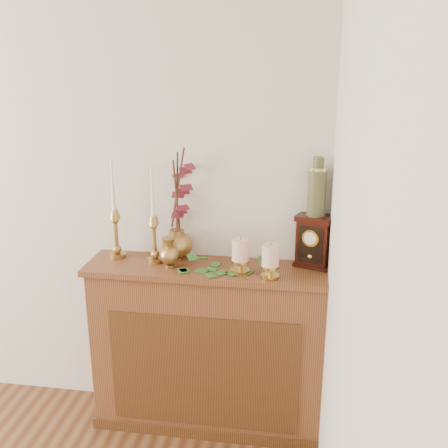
% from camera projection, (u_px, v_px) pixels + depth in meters
% --- Properties ---
extents(console_shelf, '(1.24, 0.34, 0.93)m').
position_uv_depth(console_shelf, '(208.00, 352.00, 2.79)').
color(console_shelf, brown).
rests_on(console_shelf, ground).
extents(candlestick_left, '(0.09, 0.09, 0.53)m').
position_uv_depth(candlestick_left, '(115.00, 226.00, 2.71)').
color(candlestick_left, tan).
rests_on(candlestick_left, console_shelf).
extents(candlestick_center, '(0.08, 0.08, 0.50)m').
position_uv_depth(candlestick_center, '(154.00, 231.00, 2.65)').
color(candlestick_center, tan).
rests_on(candlestick_center, console_shelf).
extents(bud_vase, '(0.10, 0.10, 0.16)m').
position_uv_depth(bud_vase, '(169.00, 253.00, 2.60)').
color(bud_vase, tan).
rests_on(bud_vase, console_shelf).
extents(ginger_jar, '(0.24, 0.26, 0.59)m').
position_uv_depth(ginger_jar, '(181.00, 208.00, 2.70)').
color(ginger_jar, tan).
rests_on(ginger_jar, console_shelf).
extents(pillar_candle_left, '(0.09, 0.09, 0.18)m').
position_uv_depth(pillar_candle_left, '(241.00, 254.00, 2.54)').
color(pillar_candle_left, '#B3913E').
rests_on(pillar_candle_left, console_shelf).
extents(pillar_candle_right, '(0.09, 0.09, 0.18)m').
position_uv_depth(pillar_candle_right, '(270.00, 260.00, 2.48)').
color(pillar_candle_right, '#B3913E').
rests_on(pillar_candle_right, console_shelf).
extents(ivy_garland, '(0.54, 0.23, 0.09)m').
position_uv_depth(ivy_garland, '(230.00, 267.00, 2.59)').
color(ivy_garland, '#326727').
rests_on(ivy_garland, console_shelf).
extents(mantel_clock, '(0.21, 0.18, 0.27)m').
position_uv_depth(mantel_clock, '(314.00, 241.00, 2.61)').
color(mantel_clock, black).
rests_on(mantel_clock, console_shelf).
extents(ceramic_vase, '(0.09, 0.09, 0.29)m').
position_uv_depth(ceramic_vase, '(317.00, 190.00, 2.53)').
color(ceramic_vase, '#172F22').
rests_on(ceramic_vase, mantel_clock).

